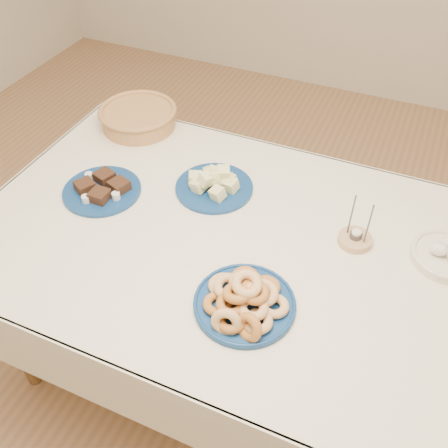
{
  "coord_description": "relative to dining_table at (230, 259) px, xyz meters",
  "views": [
    {
      "loc": [
        0.44,
        -1.05,
        1.89
      ],
      "look_at": [
        0.0,
        -0.05,
        0.85
      ],
      "focal_mm": 40.0,
      "sensor_mm": 36.0,
      "label": 1
    }
  ],
  "objects": [
    {
      "name": "melon_plate",
      "position": [
        -0.15,
        0.2,
        0.13
      ],
      "size": [
        0.33,
        0.33,
        0.1
      ],
      "rotation": [
        0.0,
        0.0,
        0.19
      ],
      "color": "navy",
      "rests_on": "dining_table"
    },
    {
      "name": "candle_holder",
      "position": [
        0.37,
        0.13,
        0.12
      ],
      "size": [
        0.14,
        0.14,
        0.18
      ],
      "rotation": [
        0.0,
        0.0,
        -0.36
      ],
      "color": "tan",
      "rests_on": "dining_table"
    },
    {
      "name": "ground",
      "position": [
        0.0,
        0.0,
        -0.64
      ],
      "size": [
        5.0,
        5.0,
        0.0
      ],
      "primitive_type": "plane",
      "color": "#926745",
      "rests_on": "ground"
    },
    {
      "name": "brownie_plate",
      "position": [
        -0.5,
        0.02,
        0.12
      ],
      "size": [
        0.31,
        0.31,
        0.05
      ],
      "rotation": [
        0.0,
        0.0,
        -0.14
      ],
      "color": "navy",
      "rests_on": "dining_table"
    },
    {
      "name": "donut_platter",
      "position": [
        0.15,
        -0.25,
        0.14
      ],
      "size": [
        0.29,
        0.29,
        0.13
      ],
      "rotation": [
        0.0,
        0.0,
        0.0
      ],
      "color": "navy",
      "rests_on": "dining_table"
    },
    {
      "name": "egg_bowl",
      "position": [
        0.65,
        0.17,
        0.13
      ],
      "size": [
        0.23,
        0.23,
        0.07
      ],
      "rotation": [
        0.0,
        0.0,
        0.07
      ],
      "color": "beige",
      "rests_on": "dining_table"
    },
    {
      "name": "dining_table",
      "position": [
        0.0,
        0.0,
        0.0
      ],
      "size": [
        1.71,
        1.11,
        0.75
      ],
      "color": "brown",
      "rests_on": "ground"
    },
    {
      "name": "wicker_basket",
      "position": [
        -0.6,
        0.45,
        0.15
      ],
      "size": [
        0.4,
        0.4,
        0.09
      ],
      "rotation": [
        0.0,
        0.0,
        -0.31
      ],
      "color": "#95663B",
      "rests_on": "dining_table"
    }
  ]
}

